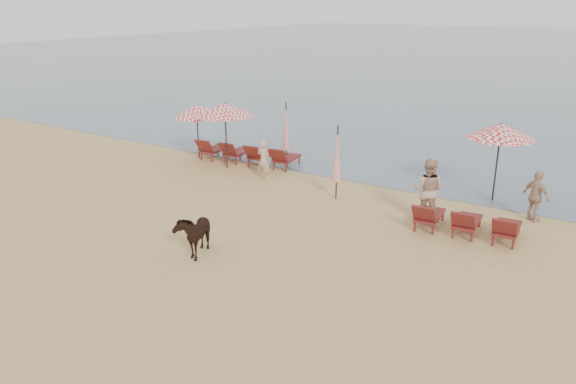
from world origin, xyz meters
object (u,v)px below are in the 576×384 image
beachgoer_right_a (428,190)px  beachgoer_right_b (536,196)px  lounger_cluster_left (247,153)px  umbrella_closed_right (337,154)px  umbrella_closed_left (286,126)px  lounger_cluster_right (466,221)px  umbrella_open_right (501,131)px  umbrella_open_left_b (197,111)px  cow (194,232)px  beachgoer_left (264,160)px  umbrella_open_left_a (225,110)px

beachgoer_right_a → beachgoer_right_b: beachgoer_right_a is taller
lounger_cluster_left → umbrella_closed_right: bearing=-27.3°
lounger_cluster_left → umbrella_closed_left: bearing=23.5°
lounger_cluster_right → umbrella_open_right: umbrella_open_right is taller
umbrella_open_left_b → cow: umbrella_open_left_b is taller
umbrella_open_right → cow: (-5.66, -8.69, -1.81)m
umbrella_open_right → beachgoer_right_a: bearing=-122.8°
umbrella_open_left_b → beachgoer_right_b: 13.70m
beachgoer_left → beachgoer_right_b: size_ratio=0.94×
cow → beachgoer_left: 6.88m
beachgoer_right_b → umbrella_open_right: bearing=-7.1°
cow → beachgoer_left: beachgoer_left is taller
umbrella_open_left_a → lounger_cluster_right: bearing=0.1°
umbrella_closed_left → umbrella_open_left_a: bearing=-134.0°
beachgoer_left → beachgoer_right_b: 9.55m
lounger_cluster_left → umbrella_open_right: umbrella_open_right is taller
umbrella_open_left_b → beachgoer_left: size_ratio=1.57×
umbrella_closed_left → cow: umbrella_closed_left is taller
umbrella_open_right → umbrella_closed_left: size_ratio=1.04×
umbrella_open_right → lounger_cluster_left: bearing=175.4°
umbrella_closed_left → beachgoer_left: size_ratio=1.71×
umbrella_open_left_a → cow: size_ratio=1.85×
umbrella_open_left_b → beachgoer_right_b: (13.64, -0.01, -1.25)m
cow → lounger_cluster_left: bearing=96.6°
beachgoer_right_a → umbrella_open_right: bearing=-122.0°
beachgoer_left → lounger_cluster_right: bearing=172.1°
beachgoer_right_b → cow: bearing=78.1°
lounger_cluster_left → cow: bearing=-69.9°
lounger_cluster_right → umbrella_closed_left: umbrella_closed_left is taller
lounger_cluster_right → beachgoer_right_a: size_ratio=1.51×
umbrella_closed_left → umbrella_closed_right: umbrella_closed_left is taller
umbrella_closed_right → beachgoer_left: 3.52m
lounger_cluster_right → beachgoer_right_a: bearing=154.3°
beachgoer_right_b → umbrella_open_left_a: bearing=34.8°
umbrella_open_right → cow: umbrella_open_right is taller
umbrella_open_left_a → beachgoer_right_b: 11.75m
lounger_cluster_right → umbrella_closed_left: size_ratio=1.16×
cow → beachgoer_right_a: 7.18m
umbrella_closed_left → beachgoer_right_b: umbrella_closed_left is taller
umbrella_closed_right → lounger_cluster_right: bearing=-9.9°
lounger_cluster_left → beachgoer_right_b: 11.32m
cow → beachgoer_right_b: beachgoer_right_b is taller
lounger_cluster_right → umbrella_closed_right: (-4.67, 0.81, 1.13)m
lounger_cluster_right → beachgoer_left: 8.17m
lounger_cluster_left → umbrella_open_right: 10.02m
umbrella_open_left_a → cow: 8.40m
umbrella_open_left_a → cow: umbrella_open_left_a is taller
lounger_cluster_right → umbrella_open_left_a: (-10.19, 1.73, 1.95)m
umbrella_open_left_b → umbrella_closed_left: size_ratio=0.92×
umbrella_open_left_b → beachgoer_left: 4.45m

